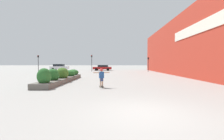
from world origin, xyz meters
TOP-DOWN VIEW (x-y plane):
  - ground_plane at (0.00, 0.00)m, footprint 300.00×300.00m
  - building_wall_right at (8.03, 16.56)m, footprint 0.67×38.77m
  - planter_box at (-6.12, 9.12)m, footprint 1.42×9.22m
  - skateboard at (-2.05, 5.66)m, footprint 0.45×0.73m
  - skateboarder at (-2.05, 5.66)m, footprint 1.15×0.55m
  - car_leftmost at (-16.10, 34.70)m, footprint 4.69×1.97m
  - car_center_left at (-4.27, 32.52)m, footprint 4.67×2.05m
  - traffic_light_left at (-6.28, 27.94)m, footprint 0.28×0.30m
  - traffic_light_right at (6.17, 27.77)m, footprint 0.28×0.30m
  - traffic_light_far_left at (-17.85, 27.04)m, footprint 0.28×0.30m

SIDE VIEW (x-z plane):
  - ground_plane at x=0.00m, z-range 0.00..0.00m
  - skateboard at x=-2.05m, z-range 0.02..0.12m
  - planter_box at x=-6.12m, z-range -0.21..1.23m
  - car_center_left at x=-4.27m, z-range 0.05..1.46m
  - car_leftmost at x=-16.10m, z-range 0.03..1.67m
  - skateboarder at x=-2.05m, z-range 0.23..1.54m
  - traffic_light_right at x=6.17m, z-range 0.60..3.75m
  - traffic_light_far_left at x=-17.85m, z-range 0.64..4.19m
  - traffic_light_left at x=-6.28m, z-range 0.65..4.29m
  - building_wall_right at x=8.03m, z-range 0.01..8.59m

